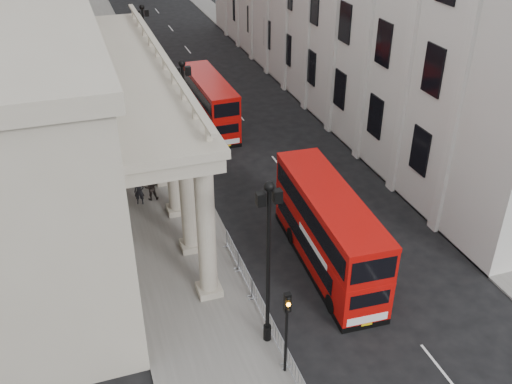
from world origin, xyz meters
name	(u,v)px	position (x,y,z in m)	size (l,w,h in m)	color
sidewalk_west	(134,127)	(-3.00, 30.00, 0.06)	(6.00, 140.00, 0.12)	slate
sidewalk_east	(318,103)	(13.50, 30.00, 0.06)	(3.00, 140.00, 0.12)	slate
kerb	(169,122)	(-0.05, 30.00, 0.07)	(0.20, 140.00, 0.14)	slate
portico_building	(18,130)	(-10.50, 18.00, 6.00)	(9.00, 28.00, 12.00)	#AAA28F
lamp_post_south	(268,255)	(-0.60, 4.00, 4.91)	(1.05, 0.44, 8.32)	black
lamp_post_mid	(185,113)	(-0.60, 20.00, 4.91)	(1.05, 0.44, 8.32)	black
lamp_post_north	(146,46)	(-0.60, 36.00, 4.91)	(1.05, 0.44, 8.32)	black
traffic_light	(287,319)	(-0.50, 1.98, 3.11)	(0.28, 0.33, 4.30)	black
crowd_barriers	(286,357)	(-0.35, 2.23, 0.67)	(0.50, 18.75, 1.10)	gray
bus_near	(328,229)	(4.34, 8.36, 2.34)	(3.02, 10.49, 4.48)	#BC0B08
bus_far	(210,101)	(3.12, 28.41, 2.11)	(2.47, 9.42, 4.05)	#B80B08
pedestrian_a	(139,192)	(-4.31, 17.76, 0.99)	(0.63, 0.42, 1.74)	black
pedestrian_b	(151,187)	(-3.53, 18.05, 0.99)	(0.84, 0.66, 1.73)	#282320
pedestrian_c	(155,165)	(-2.75, 21.08, 0.98)	(0.84, 0.55, 1.72)	black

